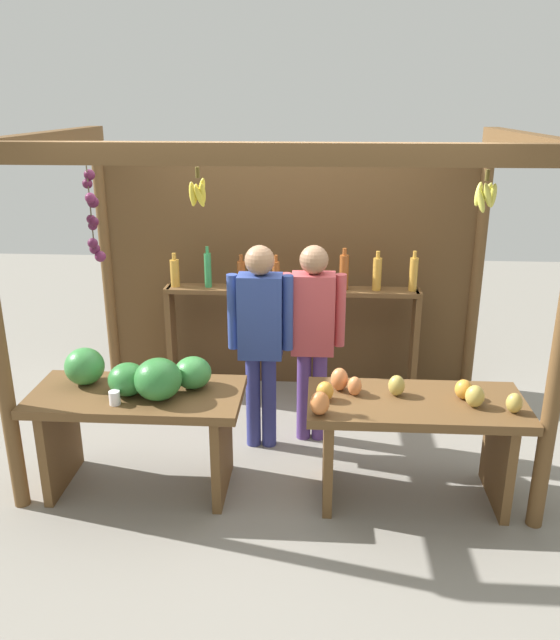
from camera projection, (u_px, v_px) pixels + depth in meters
The scene contains 7 objects.
ground_plane at pixel (282, 435), 5.08m from camera, with size 12.00×12.00×0.00m, color gray.
market_stall at pixel (285, 256), 5.09m from camera, with size 3.44×2.15×2.33m.
fruit_counter_left at pixel (139, 401), 4.20m from camera, with size 1.40×0.64×0.99m.
fruit_counter_right at pixel (412, 423), 4.12m from camera, with size 1.40×0.64×0.87m.
bottle_shelf_unit at pixel (293, 308), 5.53m from camera, with size 2.21×0.22×1.36m.
vendor_man at pixel (260, 330), 4.64m from camera, with size 0.48×0.21×1.58m.
vendor_woman at pixel (313, 328), 4.75m from camera, with size 0.48×0.21×1.55m.
Camera 1 is at (0.27, -4.49, 2.54)m, focal length 35.68 mm.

